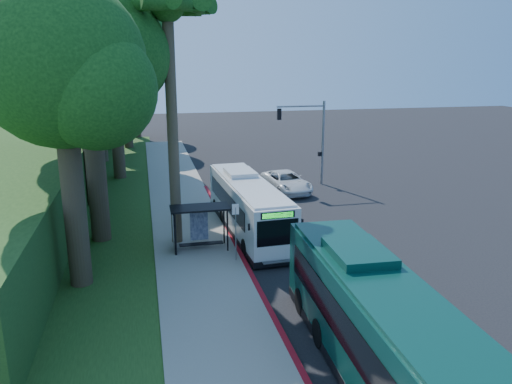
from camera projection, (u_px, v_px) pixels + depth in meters
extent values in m
plane|color=black|center=(304.00, 225.00, 32.03)|extent=(140.00, 140.00, 0.00)
cube|color=gray|center=(190.00, 232.00, 30.45)|extent=(4.50, 70.00, 0.12)
cube|color=maroon|center=(240.00, 253.00, 27.17)|extent=(0.25, 30.00, 0.13)
cube|color=#234719|center=(99.00, 215.00, 33.94)|extent=(8.00, 70.00, 0.06)
cube|color=black|center=(200.00, 208.00, 27.05)|extent=(3.20, 1.50, 0.10)
cube|color=black|center=(174.00, 232.00, 27.08)|extent=(0.06, 1.30, 2.20)
cube|color=navy|center=(199.00, 225.00, 28.04)|extent=(1.00, 0.12, 1.70)
cube|color=black|center=(201.00, 244.00, 27.49)|extent=(2.40, 0.40, 0.06)
cube|color=black|center=(174.00, 229.00, 27.66)|extent=(0.08, 0.08, 2.40)
cube|color=black|center=(224.00, 225.00, 28.26)|extent=(0.08, 0.08, 2.40)
cube|color=black|center=(176.00, 236.00, 26.53)|extent=(0.08, 0.08, 2.40)
cube|color=black|center=(228.00, 232.00, 27.13)|extent=(0.08, 0.08, 2.40)
cylinder|color=gray|center=(236.00, 235.00, 25.77)|extent=(0.06, 0.06, 3.00)
cube|color=white|center=(235.00, 209.00, 25.41)|extent=(0.35, 0.04, 0.55)
cylinder|color=gray|center=(323.00, 143.00, 41.57)|extent=(0.20, 0.20, 7.00)
cylinder|color=gray|center=(301.00, 106.00, 40.33)|extent=(4.00, 0.14, 0.14)
cube|color=black|center=(279.00, 114.00, 40.10)|extent=(0.30, 0.30, 0.90)
cube|color=black|center=(320.00, 154.00, 41.74)|extent=(0.25, 0.25, 0.35)
cylinder|color=#4C3F2D|center=(173.00, 131.00, 27.17)|extent=(0.60, 0.60, 13.00)
sphere|color=#113E11|center=(167.00, 5.00, 25.49)|extent=(1.80, 1.80, 1.80)
cylinder|color=#382B1E|center=(95.00, 152.00, 27.99)|extent=(1.10, 1.10, 10.50)
sphere|color=#113E11|center=(84.00, 32.00, 26.32)|extent=(8.00, 8.00, 8.00)
sphere|color=#113E11|center=(116.00, 55.00, 25.84)|extent=(5.60, 5.60, 5.60)
sphere|color=#113E11|center=(62.00, 50.00, 27.57)|extent=(5.20, 5.20, 5.20)
cylinder|color=#382B1E|center=(88.00, 123.00, 35.13)|extent=(1.18, 1.18, 11.90)
sphere|color=#113E11|center=(79.00, 13.00, 33.24)|extent=(10.00, 10.00, 10.00)
sphere|color=#113E11|center=(110.00, 34.00, 32.60)|extent=(7.00, 7.00, 7.00)
sphere|color=#113E11|center=(57.00, 30.00, 34.78)|extent=(6.50, 6.50, 6.50)
cylinder|color=#382B1E|center=(116.00, 123.00, 43.26)|extent=(1.06, 1.06, 9.80)
sphere|color=#113E11|center=(111.00, 51.00, 41.70)|extent=(8.40, 8.40, 8.40)
sphere|color=#113E11|center=(132.00, 65.00, 41.16)|extent=(5.88, 5.88, 5.88)
sphere|color=#113E11|center=(95.00, 62.00, 42.99)|extent=(5.46, 5.46, 5.46)
cylinder|color=#382B1E|center=(99.00, 107.00, 50.18)|extent=(1.14, 1.14, 11.20)
sphere|color=#113E11|center=(93.00, 36.00, 48.40)|extent=(9.60, 9.60, 9.60)
sphere|color=#113E11|center=(114.00, 49.00, 47.79)|extent=(6.72, 6.72, 6.72)
sphere|color=#113E11|center=(78.00, 46.00, 49.87)|extent=(6.24, 6.24, 6.24)
cylinder|color=#382B1E|center=(127.00, 109.00, 58.53)|extent=(1.02, 1.02, 9.10)
sphere|color=#113E11|center=(123.00, 60.00, 57.08)|extent=(8.00, 8.00, 8.00)
sphere|color=#113E11|center=(138.00, 70.00, 56.56)|extent=(5.60, 5.60, 5.60)
sphere|color=#113E11|center=(112.00, 67.00, 58.30)|extent=(5.20, 5.20, 5.20)
cylinder|color=#382B1E|center=(136.00, 106.00, 66.37)|extent=(0.98, 0.98, 8.40)
sphere|color=#113E11|center=(134.00, 66.00, 65.03)|extent=(7.00, 7.00, 7.00)
sphere|color=#113E11|center=(145.00, 74.00, 64.59)|extent=(4.90, 4.90, 4.90)
sphere|color=#113E11|center=(125.00, 72.00, 66.11)|extent=(4.55, 4.55, 4.55)
cylinder|color=#382B1E|center=(73.00, 191.00, 22.41)|extent=(1.02, 1.02, 9.10)
sphere|color=#113E11|center=(60.00, 63.00, 20.97)|extent=(7.20, 7.20, 7.20)
sphere|color=#113E11|center=(96.00, 89.00, 20.53)|extent=(5.04, 5.04, 5.04)
sphere|color=#113E11|center=(36.00, 81.00, 22.09)|extent=(4.68, 4.68, 4.68)
cube|color=silver|center=(248.00, 205.00, 30.29)|extent=(3.04, 11.70, 2.75)
cube|color=black|center=(248.00, 227.00, 30.66)|extent=(3.07, 11.76, 0.34)
cube|color=black|center=(246.00, 199.00, 30.67)|extent=(2.97, 9.16, 1.06)
cube|color=black|center=(277.00, 232.00, 24.89)|extent=(2.17, 0.22, 1.35)
cube|color=black|center=(227.00, 179.00, 35.56)|extent=(1.97, 0.21, 0.97)
cube|color=#19E533|center=(278.00, 215.00, 24.64)|extent=(1.60, 0.18, 0.27)
cube|color=silver|center=(248.00, 182.00, 29.92)|extent=(2.82, 11.11, 0.12)
cube|color=silver|center=(240.00, 173.00, 31.68)|extent=(1.84, 2.50, 0.34)
cylinder|color=black|center=(246.00, 247.00, 26.87)|extent=(0.34, 0.98, 0.97)
cylinder|color=black|center=(285.00, 243.00, 27.45)|extent=(0.34, 0.98, 0.97)
cylinder|color=black|center=(216.00, 206.00, 34.42)|extent=(0.34, 0.98, 0.97)
cylinder|color=black|center=(247.00, 204.00, 35.00)|extent=(0.34, 0.98, 0.97)
cube|color=#09342B|center=(381.00, 329.00, 16.03)|extent=(3.25, 13.04, 3.07)
cube|color=black|center=(378.00, 372.00, 16.44)|extent=(3.28, 13.10, 0.38)
cube|color=black|center=(375.00, 313.00, 16.46)|extent=(3.20, 10.19, 1.19)
cube|color=black|center=(320.00, 247.00, 22.03)|extent=(2.20, 0.21, 1.08)
cube|color=#09342B|center=(385.00, 284.00, 15.61)|extent=(3.00, 12.38, 0.13)
cube|color=#09342B|center=(359.00, 253.00, 17.61)|extent=(2.03, 2.77, 0.38)
cylinder|color=black|center=(301.00, 301.00, 20.83)|extent=(0.36, 1.09, 1.08)
cylinder|color=black|center=(358.00, 296.00, 21.27)|extent=(0.36, 1.09, 1.08)
imported|color=silver|center=(286.00, 182.00, 39.88)|extent=(3.35, 6.04, 1.60)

